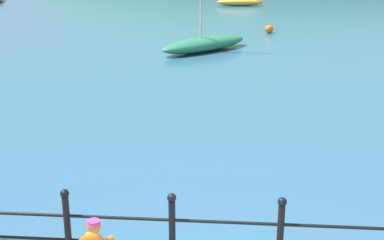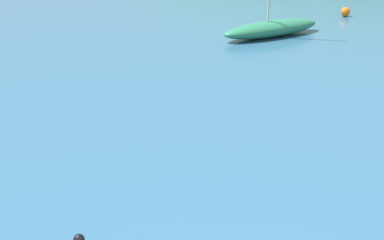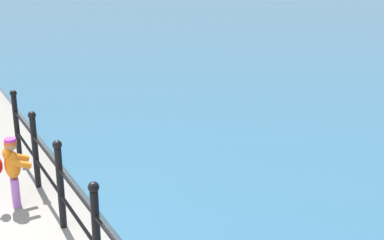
% 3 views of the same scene
% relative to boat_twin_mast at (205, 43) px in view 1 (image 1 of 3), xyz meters
% --- Properties ---
extents(water, '(80.00, 60.00, 0.10)m').
position_rel_boat_twin_mast_xyz_m(water, '(0.85, 15.80, -0.35)').
color(water, '#2D5B7A').
rests_on(water, ground).
extents(iron_railing, '(7.23, 0.12, 1.21)m').
position_rel_boat_twin_mast_xyz_m(iron_railing, '(1.15, -14.70, 0.24)').
color(iron_railing, black).
rests_on(iron_railing, ground).
extents(boat_twin_mast, '(3.69, 3.68, 5.14)m').
position_rel_boat_twin_mast_xyz_m(boat_twin_mast, '(0.00, 0.00, 0.00)').
color(boat_twin_mast, '#287551').
rests_on(boat_twin_mast, water).
extents(boat_far_right, '(3.12, 1.03, 2.93)m').
position_rel_boat_twin_mast_xyz_m(boat_far_right, '(1.44, 15.14, -0.05)').
color(boat_far_right, gold).
rests_on(boat_far_right, water).
extents(mooring_buoy, '(0.39, 0.39, 0.39)m').
position_rel_boat_twin_mast_xyz_m(mooring_buoy, '(2.78, 4.47, -0.11)').
color(mooring_buoy, orange).
rests_on(mooring_buoy, water).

